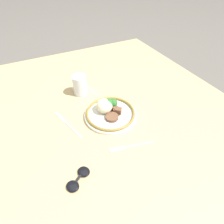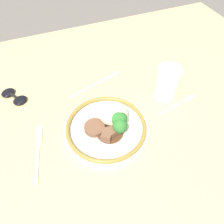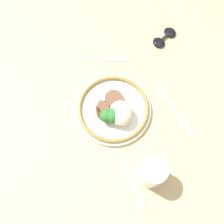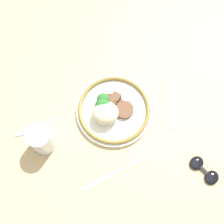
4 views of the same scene
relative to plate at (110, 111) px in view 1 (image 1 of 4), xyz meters
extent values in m
plane|color=#5B5651|center=(0.03, -0.02, -0.06)|extent=(8.00, 8.00, 0.00)
cube|color=tan|center=(0.03, -0.02, -0.04)|extent=(1.42, 1.19, 0.04)
cylinder|color=white|center=(-0.01, 0.00, -0.01)|extent=(0.23, 0.23, 0.01)
torus|color=olive|center=(-0.01, 0.00, 0.00)|extent=(0.22, 0.22, 0.01)
ellipsoid|color=beige|center=(0.02, 0.02, 0.02)|extent=(0.08, 0.07, 0.06)
cylinder|color=brown|center=(-0.04, 0.01, 0.00)|extent=(0.06, 0.06, 0.01)
cylinder|color=#51331E|center=(0.00, -0.02, -0.01)|extent=(0.07, 0.07, 0.00)
cube|color=brown|center=(-0.02, -0.04, 0.00)|extent=(0.04, 0.04, 0.03)
cube|color=brown|center=(0.00, -0.03, 0.00)|extent=(0.03, 0.03, 0.03)
cube|color=brown|center=(-0.01, -0.03, 0.00)|extent=(0.03, 0.03, 0.02)
cylinder|color=#5B8E47|center=(0.02, -0.03, 0.00)|extent=(0.01, 0.01, 0.02)
sphere|color=#2D702D|center=(0.02, -0.03, 0.02)|extent=(0.04, 0.04, 0.04)
cylinder|color=#5B8E47|center=(0.02, 0.00, 0.00)|extent=(0.01, 0.01, 0.02)
sphere|color=#2D702D|center=(0.02, 0.00, 0.03)|extent=(0.04, 0.04, 0.04)
cylinder|color=#5B8E47|center=(0.03, -0.01, 0.00)|extent=(0.01, 0.01, 0.02)
sphere|color=#2D702D|center=(0.03, -0.01, 0.02)|extent=(0.04, 0.04, 0.04)
cylinder|color=#F4AD19|center=(0.22, 0.06, 0.01)|extent=(0.06, 0.06, 0.07)
cylinder|color=silver|center=(0.22, 0.06, 0.03)|extent=(0.07, 0.07, 0.10)
cube|color=#ADADB2|center=(-0.20, -0.03, -0.02)|extent=(0.03, 0.11, 0.00)
cube|color=#ADADB2|center=(-0.18, 0.05, -0.02)|extent=(0.03, 0.07, 0.00)
cube|color=#ADADB2|center=(-0.01, 0.18, -0.02)|extent=(0.12, 0.04, 0.00)
cube|color=#ADADB2|center=(0.08, 0.21, -0.02)|extent=(0.09, 0.04, 0.00)
cube|color=#ADADB2|center=(0.20, 0.00, -0.02)|extent=(0.09, 0.02, 0.00)
ellipsoid|color=#ADADB2|center=(0.28, 0.02, -0.02)|extent=(0.05, 0.03, 0.01)
ellipsoid|color=black|center=(-0.22, 0.20, -0.02)|extent=(0.06, 0.06, 0.01)
ellipsoid|color=black|center=(-0.25, 0.25, -0.02)|extent=(0.06, 0.06, 0.01)
cube|color=black|center=(-0.23, 0.23, -0.01)|extent=(0.02, 0.03, 0.00)
camera|label=1|loc=(-0.52, 0.25, 0.54)|focal=28.00mm
camera|label=2|loc=(-0.12, -0.33, 0.48)|focal=35.00mm
camera|label=3|loc=(0.33, -0.08, 0.89)|focal=50.00mm
camera|label=4|loc=(0.06, 0.33, 0.89)|focal=50.00mm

